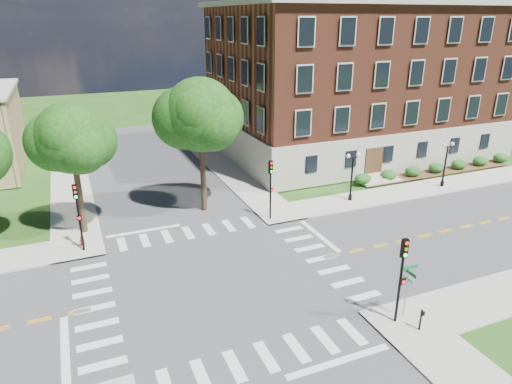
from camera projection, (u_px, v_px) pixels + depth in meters
name	position (u px, v px, depth m)	size (l,w,h in m)	color
ground	(219.00, 281.00, 27.80)	(160.00, 160.00, 0.00)	#214814
road_ew	(219.00, 281.00, 27.80)	(90.00, 12.00, 0.01)	#3D3D3F
road_ns	(219.00, 281.00, 27.79)	(12.00, 90.00, 0.01)	#3D3D3F
sidewalk_ne	(314.00, 174.00, 46.55)	(34.00, 34.00, 0.12)	#9E9B93
crosswalk_east	(321.00, 259.00, 30.39)	(2.20, 10.20, 0.02)	silver
stop_bar_east	(319.00, 236.00, 33.55)	(0.40, 5.50, 0.00)	silver
main_building	(355.00, 80.00, 52.39)	(30.60, 22.40, 16.50)	#A8A394
shrub_row	(435.00, 174.00, 46.82)	(18.00, 2.00, 1.30)	#224717
tree_c	(71.00, 139.00, 31.48)	(4.99, 4.99, 9.62)	black
tree_d	(200.00, 115.00, 35.23)	(5.78, 5.78, 10.77)	black
traffic_signal_se	(402.00, 270.00, 22.86)	(0.33, 0.36, 4.80)	black
traffic_signal_ne	(271.00, 182.00, 35.04)	(0.38, 0.46, 4.80)	black
traffic_signal_nw	(78.00, 209.00, 30.14)	(0.36, 0.41, 4.80)	black
twin_lamp_west	(352.00, 174.00, 38.96)	(1.36, 0.36, 4.23)	black
twin_lamp_east	(445.00, 162.00, 42.27)	(1.36, 0.36, 4.23)	black
street_sign_pole	(408.00, 281.00, 23.51)	(1.10, 1.10, 3.10)	gray
push_button_post	(421.00, 319.00, 23.05)	(0.14, 0.21, 1.20)	black
fire_hydrant	(82.00, 241.00, 31.78)	(0.35, 0.35, 0.75)	maroon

